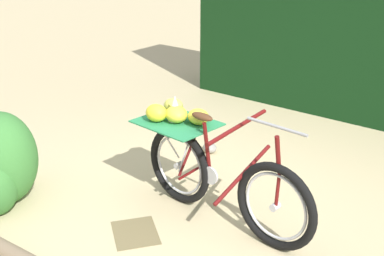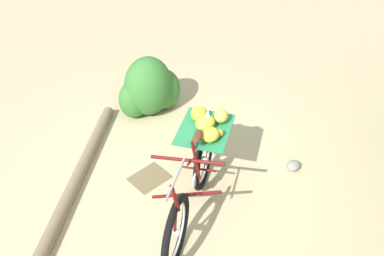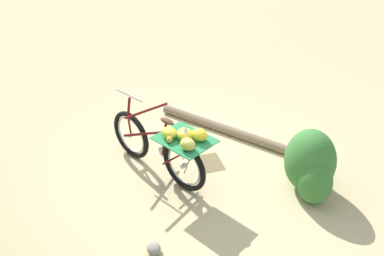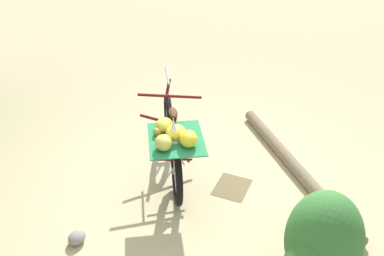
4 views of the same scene
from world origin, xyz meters
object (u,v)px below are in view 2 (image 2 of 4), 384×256
Objects in this scene: bicycle at (196,171)px; fallen_log at (79,174)px; shrub_cluster at (149,89)px; path_stone at (293,165)px.

fallen_log is at bearing -90.76° from bicycle.
bicycle reaches higher than fallen_log.
shrub_cluster reaches higher than path_stone.
path_stone is at bearing 140.30° from fallen_log.
shrub_cluster is 2.22m from path_stone.
shrub_cluster reaches higher than fallen_log.
path_stone is at bearing 103.06° from shrub_cluster.
path_stone is (-1.26, 0.41, -0.45)m from bicycle.
shrub_cluster is (-0.76, -1.73, -0.13)m from bicycle.
bicycle reaches higher than path_stone.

